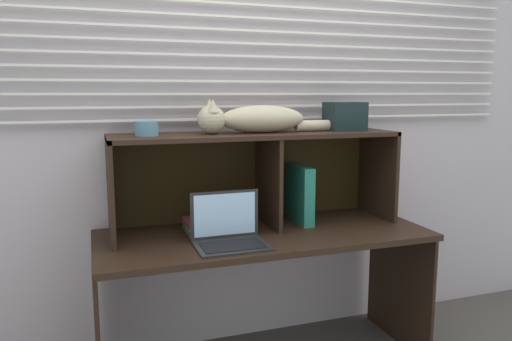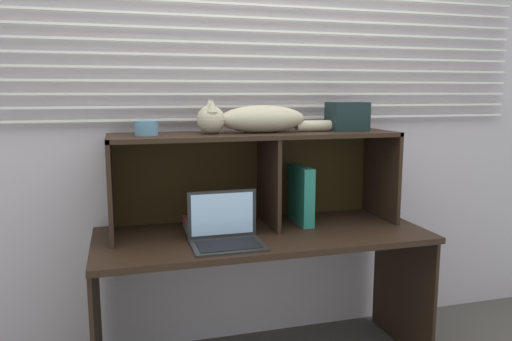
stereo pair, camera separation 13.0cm
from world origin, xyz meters
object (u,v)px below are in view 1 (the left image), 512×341
at_px(book_stack, 205,225).
at_px(small_basket, 147,128).
at_px(storage_box, 345,116).
at_px(binder_upright, 300,194).
at_px(laptop, 229,234).
at_px(cat, 255,119).

distance_m(book_stack, small_basket, 0.56).
bearing_deg(book_stack, storage_box, 0.06).
height_order(binder_upright, small_basket, small_basket).
xyz_separation_m(book_stack, storage_box, (0.78, 0.00, 0.53)).
height_order(binder_upright, storage_box, storage_box).
xyz_separation_m(laptop, binder_upright, (0.46, 0.25, 0.10)).
bearing_deg(binder_upright, small_basket, 180.00).
relative_size(book_stack, storage_box, 1.16).
bearing_deg(small_basket, binder_upright, 0.00).
bearing_deg(binder_upright, book_stack, -179.91).
xyz_separation_m(laptop, small_basket, (-0.33, 0.25, 0.47)).
height_order(cat, small_basket, cat).
relative_size(cat, binder_upright, 2.55).
height_order(binder_upright, book_stack, binder_upright).
distance_m(cat, binder_upright, 0.48).
bearing_deg(laptop, storage_box, 19.36).
bearing_deg(storage_box, cat, 180.00).
relative_size(binder_upright, storage_box, 1.56).
bearing_deg(book_stack, binder_upright, 0.09).
relative_size(book_stack, small_basket, 2.07).
bearing_deg(small_basket, cat, 0.00).
relative_size(binder_upright, book_stack, 1.34).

